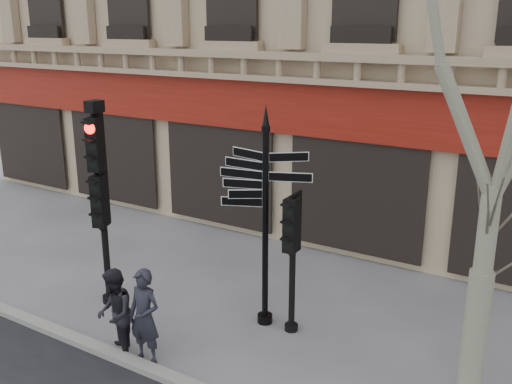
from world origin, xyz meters
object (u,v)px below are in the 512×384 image
traffic_signal_main (100,180)px  pedestrian_b (115,314)px  traffic_signal_secondary (293,240)px  fingerpost (266,181)px  pedestrian_a (144,317)px

traffic_signal_main → pedestrian_b: (1.59, -1.36, -1.84)m
traffic_signal_secondary → fingerpost: bearing=178.0°
pedestrian_b → pedestrian_a: bearing=61.7°
fingerpost → traffic_signal_main: fingerpost is taller
traffic_signal_secondary → pedestrian_a: size_ratio=1.55×
traffic_signal_main → traffic_signal_secondary: bearing=-5.6°
pedestrian_b → traffic_signal_main: bearing=-171.8°
fingerpost → traffic_signal_secondary: size_ratio=1.61×
fingerpost → pedestrian_b: size_ratio=2.63×
fingerpost → traffic_signal_secondary: bearing=-12.8°
fingerpost → traffic_signal_secondary: fingerpost is taller
fingerpost → pedestrian_b: bearing=-137.4°
traffic_signal_secondary → pedestrian_b: bearing=-135.2°
traffic_signal_secondary → pedestrian_a: 2.91m
fingerpost → pedestrian_a: (-1.02, -2.22, -1.99)m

